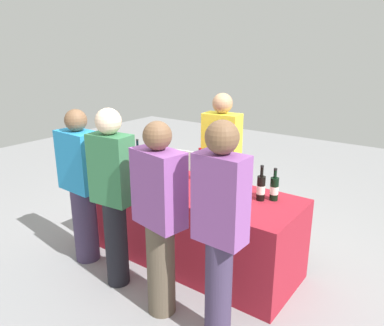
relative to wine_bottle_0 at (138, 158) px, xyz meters
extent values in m
plane|color=gray|center=(0.83, -0.11, -0.92)|extent=(12.00, 12.00, 0.00)
cube|color=maroon|center=(0.83, -0.11, -0.52)|extent=(2.13, 0.80, 0.79)
cylinder|color=black|center=(0.00, 0.00, 0.00)|extent=(0.07, 0.07, 0.24)
cylinder|color=black|center=(0.00, 0.00, 0.16)|extent=(0.03, 0.03, 0.09)
cylinder|color=black|center=(0.00, 0.00, 0.21)|extent=(0.03, 0.03, 0.02)
cylinder|color=silver|center=(0.00, 0.00, -0.02)|extent=(0.07, 0.07, 0.08)
cylinder|color=black|center=(0.78, 0.09, 0.00)|extent=(0.07, 0.07, 0.24)
cylinder|color=black|center=(0.78, 0.09, 0.16)|extent=(0.03, 0.03, 0.09)
cylinder|color=maroon|center=(0.78, 0.09, 0.21)|extent=(0.03, 0.03, 0.02)
cylinder|color=silver|center=(0.78, 0.09, -0.02)|extent=(0.08, 0.08, 0.08)
cylinder|color=black|center=(1.05, -0.01, -0.01)|extent=(0.07, 0.07, 0.22)
cylinder|color=black|center=(1.05, -0.01, 0.13)|extent=(0.03, 0.03, 0.07)
cylinder|color=black|center=(1.05, -0.01, 0.18)|extent=(0.03, 0.03, 0.02)
cylinder|color=silver|center=(1.05, -0.01, -0.02)|extent=(0.07, 0.07, 0.08)
cylinder|color=black|center=(1.35, -0.01, -0.01)|extent=(0.07, 0.07, 0.22)
cylinder|color=black|center=(1.35, -0.01, 0.14)|extent=(0.03, 0.03, 0.07)
cylinder|color=maroon|center=(1.35, -0.01, 0.18)|extent=(0.03, 0.03, 0.02)
cylinder|color=silver|center=(1.35, -0.01, -0.02)|extent=(0.07, 0.07, 0.08)
cylinder|color=black|center=(1.50, 0.00, -0.01)|extent=(0.07, 0.07, 0.22)
cylinder|color=black|center=(1.50, 0.00, 0.14)|extent=(0.03, 0.03, 0.09)
cylinder|color=black|center=(1.50, 0.00, 0.19)|extent=(0.03, 0.03, 0.02)
cylinder|color=silver|center=(1.50, 0.00, -0.02)|extent=(0.07, 0.07, 0.08)
cylinder|color=black|center=(1.60, 0.07, -0.02)|extent=(0.08, 0.08, 0.21)
cylinder|color=black|center=(1.60, 0.07, 0.12)|extent=(0.03, 0.03, 0.07)
cylinder|color=black|center=(1.60, 0.07, 0.17)|extent=(0.03, 0.03, 0.02)
cylinder|color=silver|center=(1.60, 0.07, -0.03)|extent=(0.08, 0.08, 0.07)
cylinder|color=silver|center=(0.57, -0.26, -0.12)|extent=(0.07, 0.07, 0.00)
cylinder|color=silver|center=(0.57, -0.26, -0.08)|extent=(0.01, 0.01, 0.07)
sphere|color=silver|center=(0.57, -0.26, -0.02)|extent=(0.07, 0.07, 0.07)
sphere|color=#590C19|center=(0.57, -0.26, -0.03)|extent=(0.04, 0.04, 0.04)
cylinder|color=silver|center=(0.72, -0.22, -0.12)|extent=(0.06, 0.06, 0.00)
cylinder|color=silver|center=(0.72, -0.22, -0.09)|extent=(0.01, 0.01, 0.06)
sphere|color=silver|center=(0.72, -0.22, -0.03)|extent=(0.06, 0.06, 0.06)
sphere|color=#590C19|center=(0.72, -0.22, -0.04)|extent=(0.03, 0.03, 0.03)
cylinder|color=silver|center=(1.32, -0.19, -0.12)|extent=(0.06, 0.06, 0.00)
cylinder|color=silver|center=(1.32, -0.19, -0.08)|extent=(0.01, 0.01, 0.08)
sphere|color=silver|center=(1.32, -0.19, -0.01)|extent=(0.07, 0.07, 0.07)
cylinder|color=brown|center=(0.74, 0.56, -0.51)|extent=(0.22, 0.22, 0.81)
cube|color=yellow|center=(0.74, 0.56, 0.20)|extent=(0.42, 0.27, 0.61)
sphere|color=tan|center=(0.74, 0.56, 0.61)|extent=(0.22, 0.22, 0.22)
cylinder|color=#3F3351|center=(-0.06, -0.73, -0.53)|extent=(0.24, 0.24, 0.77)
cube|color=#268CCC|center=(-0.06, -0.73, 0.14)|extent=(0.45, 0.26, 0.58)
sphere|color=brown|center=(-0.06, -0.73, 0.54)|extent=(0.21, 0.21, 0.21)
cylinder|color=black|center=(0.51, -0.83, -0.51)|extent=(0.20, 0.20, 0.81)
cube|color=#337247|center=(0.51, -0.83, 0.19)|extent=(0.39, 0.24, 0.61)
sphere|color=beige|center=(0.51, -0.83, 0.60)|extent=(0.22, 0.22, 0.22)
cylinder|color=brown|center=(1.09, -0.89, -0.52)|extent=(0.23, 0.23, 0.79)
cube|color=#8C4C99|center=(1.09, -0.89, 0.17)|extent=(0.45, 0.30, 0.59)
sphere|color=brown|center=(1.09, -0.89, 0.58)|extent=(0.21, 0.21, 0.21)
cylinder|color=#3F3351|center=(1.63, -0.89, -0.50)|extent=(0.20, 0.20, 0.83)
cube|color=#8C4C99|center=(1.63, -0.89, 0.22)|extent=(0.36, 0.21, 0.62)
sphere|color=brown|center=(1.63, -0.89, 0.64)|extent=(0.22, 0.22, 0.22)
cube|color=white|center=(0.06, 0.98, -0.53)|extent=(0.61, 0.10, 0.78)
camera|label=1|loc=(2.84, -2.86, 1.18)|focal=35.00mm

